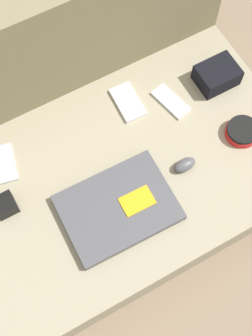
{
  "coord_description": "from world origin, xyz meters",
  "views": [
    {
      "loc": [
        -0.25,
        -0.45,
        1.4
      ],
      "look_at": [
        0.0,
        0.0,
        0.18
      ],
      "focal_mm": 50.0,
      "sensor_mm": 36.0,
      "label": 1
    }
  ],
  "objects_px": {
    "speaker_puck": "(242,131)",
    "phone_black": "(5,163)",
    "computer_mouse": "(185,165)",
    "charger_brick": "(5,205)",
    "phone_small": "(128,102)",
    "camera_pouch": "(217,75)",
    "laptop": "(118,208)",
    "phone_silver": "(171,101)"
  },
  "relations": [
    {
      "from": "speaker_puck",
      "to": "phone_black",
      "type": "relative_size",
      "value": 0.76
    },
    {
      "from": "computer_mouse",
      "to": "charger_brick",
      "type": "relative_size",
      "value": 1.13
    },
    {
      "from": "phone_small",
      "to": "camera_pouch",
      "type": "bearing_deg",
      "value": -9.87
    },
    {
      "from": "phone_small",
      "to": "camera_pouch",
      "type": "height_order",
      "value": "camera_pouch"
    },
    {
      "from": "computer_mouse",
      "to": "phone_small",
      "type": "height_order",
      "value": "computer_mouse"
    },
    {
      "from": "laptop",
      "to": "computer_mouse",
      "type": "height_order",
      "value": "computer_mouse"
    },
    {
      "from": "phone_silver",
      "to": "camera_pouch",
      "type": "height_order",
      "value": "camera_pouch"
    },
    {
      "from": "computer_mouse",
      "to": "camera_pouch",
      "type": "distance_m",
      "value": 0.31
    },
    {
      "from": "laptop",
      "to": "speaker_puck",
      "type": "bearing_deg",
      "value": 5.17
    },
    {
      "from": "phone_silver",
      "to": "phone_black",
      "type": "bearing_deg",
      "value": 161.16
    },
    {
      "from": "speaker_puck",
      "to": "camera_pouch",
      "type": "xyz_separation_m",
      "value": [
        0.03,
        0.19,
        0.02
      ]
    },
    {
      "from": "charger_brick",
      "to": "speaker_puck",
      "type": "bearing_deg",
      "value": -10.19
    },
    {
      "from": "phone_small",
      "to": "charger_brick",
      "type": "bearing_deg",
      "value": -161.4
    },
    {
      "from": "speaker_puck",
      "to": "phone_black",
      "type": "distance_m",
      "value": 0.7
    },
    {
      "from": "phone_black",
      "to": "phone_small",
      "type": "distance_m",
      "value": 0.41
    },
    {
      "from": "computer_mouse",
      "to": "laptop",
      "type": "bearing_deg",
      "value": -175.16
    },
    {
      "from": "computer_mouse",
      "to": "speaker_puck",
      "type": "bearing_deg",
      "value": 2.59
    },
    {
      "from": "phone_silver",
      "to": "laptop",
      "type": "bearing_deg",
      "value": -156.6
    },
    {
      "from": "laptop",
      "to": "phone_black",
      "type": "bearing_deg",
      "value": 129.82
    },
    {
      "from": "phone_black",
      "to": "laptop",
      "type": "bearing_deg",
      "value": -39.08
    },
    {
      "from": "computer_mouse",
      "to": "camera_pouch",
      "type": "relative_size",
      "value": 0.55
    },
    {
      "from": "phone_small",
      "to": "speaker_puck",
      "type": "bearing_deg",
      "value": -43.65
    },
    {
      "from": "laptop",
      "to": "computer_mouse",
      "type": "bearing_deg",
      "value": 6.24
    },
    {
      "from": "phone_small",
      "to": "charger_brick",
      "type": "relative_size",
      "value": 2.18
    },
    {
      "from": "phone_silver",
      "to": "phone_small",
      "type": "xyz_separation_m",
      "value": [
        -0.12,
        0.06,
        0.0
      ]
    },
    {
      "from": "laptop",
      "to": "phone_silver",
      "type": "relative_size",
      "value": 2.36
    },
    {
      "from": "laptop",
      "to": "charger_brick",
      "type": "distance_m",
      "value": 0.31
    },
    {
      "from": "computer_mouse",
      "to": "phone_silver",
      "type": "height_order",
      "value": "computer_mouse"
    },
    {
      "from": "laptop",
      "to": "phone_small",
      "type": "bearing_deg",
      "value": 57.85
    },
    {
      "from": "computer_mouse",
      "to": "phone_silver",
      "type": "bearing_deg",
      "value": 69.11
    },
    {
      "from": "speaker_puck",
      "to": "phone_black",
      "type": "xyz_separation_m",
      "value": [
        -0.65,
        0.25,
        -0.01
      ]
    },
    {
      "from": "phone_black",
      "to": "camera_pouch",
      "type": "xyz_separation_m",
      "value": [
        0.69,
        -0.06,
        0.03
      ]
    },
    {
      "from": "phone_silver",
      "to": "charger_brick",
      "type": "relative_size",
      "value": 2.25
    },
    {
      "from": "laptop",
      "to": "camera_pouch",
      "type": "bearing_deg",
      "value": 26.82
    },
    {
      "from": "laptop",
      "to": "phone_black",
      "type": "height_order",
      "value": "laptop"
    },
    {
      "from": "laptop",
      "to": "camera_pouch",
      "type": "height_order",
      "value": "camera_pouch"
    },
    {
      "from": "camera_pouch",
      "to": "laptop",
      "type": "bearing_deg",
      "value": -154.62
    },
    {
      "from": "computer_mouse",
      "to": "camera_pouch",
      "type": "height_order",
      "value": "camera_pouch"
    },
    {
      "from": "phone_black",
      "to": "camera_pouch",
      "type": "distance_m",
      "value": 0.69
    },
    {
      "from": "computer_mouse",
      "to": "charger_brick",
      "type": "bearing_deg",
      "value": 164.81
    },
    {
      "from": "phone_silver",
      "to": "camera_pouch",
      "type": "xyz_separation_m",
      "value": [
        0.16,
        -0.0,
        0.03
      ]
    },
    {
      "from": "speaker_puck",
      "to": "phone_black",
      "type": "bearing_deg",
      "value": 159.0
    }
  ]
}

